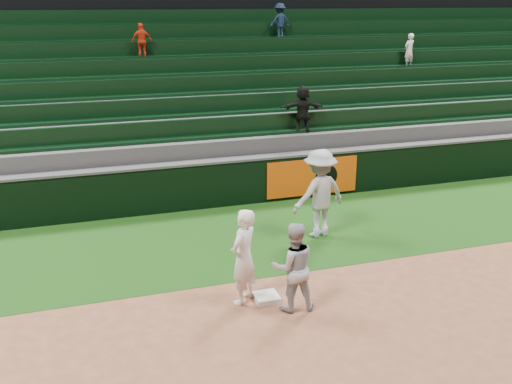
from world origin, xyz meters
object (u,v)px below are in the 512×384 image
first_baseman (243,257)px  base_coach (319,193)px  first_base (266,297)px  baserunner (293,267)px

first_baseman → base_coach: 3.44m
first_base → first_baseman: bearing=168.2°
first_baseman → base_coach: (2.49, 2.37, 0.14)m
baserunner → base_coach: base_coach is taller
baserunner → base_coach: (1.75, 2.88, 0.22)m
baserunner → base_coach: bearing=-115.5°
first_base → first_baseman: first_baseman is taller
first_baseman → baserunner: size_ratio=1.09×
baserunner → base_coach: 3.38m
first_base → first_baseman: (-0.40, 0.08, 0.83)m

